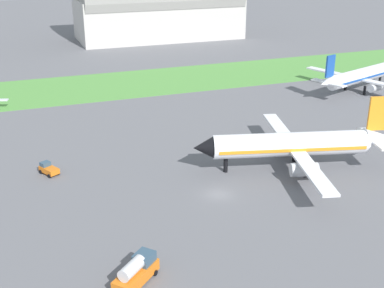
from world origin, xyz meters
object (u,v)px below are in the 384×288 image
at_px(airplane_midfield_jet, 295,145).
at_px(airplane_parked_jet_far, 358,76).
at_px(pushback_tug_near_gate, 49,169).
at_px(fuel_truck_midfield, 136,271).

bearing_deg(airplane_midfield_jet, airplane_parked_jet_far, -123.78).
relative_size(pushback_tug_near_gate, fuel_truck_midfield, 0.63).
distance_m(airplane_midfield_jet, pushback_tug_near_gate, 42.04).
distance_m(pushback_tug_near_gate, fuel_truck_midfield, 34.66).
bearing_deg(fuel_truck_midfield, airplane_parked_jet_far, -4.27).
distance_m(airplane_parked_jet_far, pushback_tug_near_gate, 84.31).
height_order(airplane_midfield_jet, airplane_parked_jet_far, airplane_midfield_jet).
xyz_separation_m(airplane_parked_jet_far, pushback_tug_near_gate, (-80.79, -23.92, -3.16)).
height_order(airplane_midfield_jet, pushback_tug_near_gate, airplane_midfield_jet).
relative_size(airplane_midfield_jet, pushback_tug_near_gate, 8.74).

